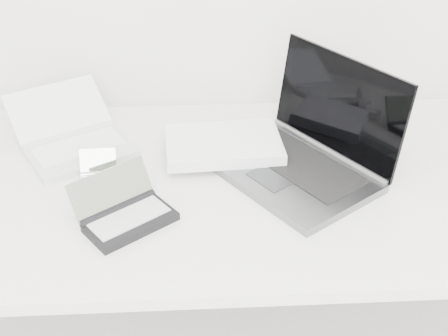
{
  "coord_description": "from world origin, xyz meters",
  "views": [
    {
      "loc": [
        -0.1,
        0.29,
        1.59
      ],
      "look_at": [
        -0.03,
        1.51,
        0.79
      ],
      "focal_mm": 50.0,
      "sensor_mm": 36.0,
      "label": 1
    }
  ],
  "objects_px": {
    "desk": "(235,195)",
    "laptop_large": "(276,150)",
    "palmtop_charcoal": "(125,214)",
    "netbook_open_white": "(74,140)"
  },
  "relations": [
    {
      "from": "desk",
      "to": "laptop_large",
      "type": "height_order",
      "value": "laptop_large"
    },
    {
      "from": "laptop_large",
      "to": "netbook_open_white",
      "type": "relative_size",
      "value": 1.45
    },
    {
      "from": "laptop_large",
      "to": "palmtop_charcoal",
      "type": "distance_m",
      "value": 0.42
    },
    {
      "from": "netbook_open_white",
      "to": "palmtop_charcoal",
      "type": "bearing_deg",
      "value": -93.12
    },
    {
      "from": "laptop_large",
      "to": "netbook_open_white",
      "type": "xyz_separation_m",
      "value": [
        -0.52,
        0.11,
        -0.02
      ]
    },
    {
      "from": "netbook_open_white",
      "to": "palmtop_charcoal",
      "type": "height_order",
      "value": "netbook_open_white"
    },
    {
      "from": "desk",
      "to": "netbook_open_white",
      "type": "bearing_deg",
      "value": 157.6
    },
    {
      "from": "desk",
      "to": "laptop_large",
      "type": "xyz_separation_m",
      "value": [
        0.11,
        0.06,
        0.09
      ]
    },
    {
      "from": "desk",
      "to": "palmtop_charcoal",
      "type": "relative_size",
      "value": 6.53
    },
    {
      "from": "desk",
      "to": "palmtop_charcoal",
      "type": "bearing_deg",
      "value": -149.16
    }
  ]
}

